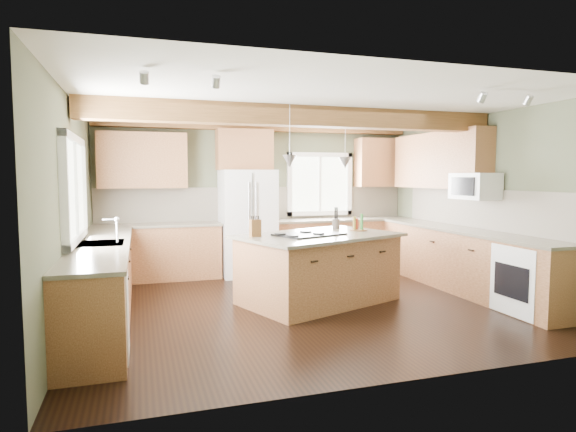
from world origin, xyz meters
name	(u,v)px	position (x,y,z in m)	size (l,w,h in m)	color
floor	(305,305)	(0.00, 0.00, 0.00)	(5.60, 5.60, 0.00)	black
ceiling	(306,105)	(0.00, 0.00, 2.60)	(5.60, 5.60, 0.00)	silver
wall_back	(259,198)	(0.00, 2.50, 1.30)	(5.60, 5.60, 0.00)	#4B513A
wall_left	(71,211)	(-2.80, 0.00, 1.30)	(5.00, 5.00, 0.00)	#4B513A
wall_right	(485,203)	(2.80, 0.00, 1.30)	(5.00, 5.00, 0.00)	#4B513A
ceiling_beam	(303,116)	(0.00, 0.10, 2.47)	(5.55, 0.26, 0.26)	#533417
soffit_trim	(260,128)	(0.00, 2.40, 2.54)	(5.55, 0.20, 0.10)	#533417
backsplash_back	(259,203)	(0.00, 2.48, 1.21)	(5.58, 0.03, 0.58)	brown
backsplash_right	(481,209)	(2.78, 0.05, 1.21)	(0.03, 3.70, 0.58)	brown
base_cab_back_left	(158,253)	(-1.79, 2.20, 0.44)	(2.02, 0.60, 0.88)	brown
counter_back_left	(157,225)	(-1.79, 2.20, 0.90)	(2.06, 0.64, 0.04)	#4F483A
base_cab_back_right	(342,244)	(1.49, 2.20, 0.44)	(2.62, 0.60, 0.88)	brown
counter_back_right	(342,220)	(1.49, 2.20, 0.90)	(2.66, 0.64, 0.04)	#4F483A
base_cab_left	(102,284)	(-2.50, 0.05, 0.44)	(0.60, 3.70, 0.88)	brown
counter_left	(101,245)	(-2.50, 0.05, 0.90)	(0.64, 3.74, 0.04)	#4F483A
base_cab_right	(463,261)	(2.50, 0.05, 0.44)	(0.60, 3.70, 0.88)	brown
counter_right	(464,230)	(2.50, 0.05, 0.90)	(0.64, 3.74, 0.04)	#4F483A
upper_cab_back_left	(143,160)	(-1.99, 2.33, 1.95)	(1.40, 0.35, 0.90)	brown
upper_cab_over_fridge	(244,150)	(-0.30, 2.33, 2.15)	(0.96, 0.35, 0.70)	brown
upper_cab_right	(439,161)	(2.62, 0.90, 1.95)	(0.35, 2.20, 0.90)	brown
upper_cab_back_corner	(379,163)	(2.30, 2.33, 1.95)	(0.90, 0.35, 0.90)	brown
window_left	(73,189)	(-2.78, 0.05, 1.55)	(0.04, 1.60, 1.05)	white
window_back	(319,184)	(1.15, 2.48, 1.55)	(1.10, 0.04, 1.00)	white
sink	(101,244)	(-2.50, 0.05, 0.91)	(0.50, 0.65, 0.03)	#262628
faucet	(117,231)	(-2.32, 0.05, 1.05)	(0.02, 0.02, 0.28)	#B2B2B7
dishwasher	(94,315)	(-2.49, -1.25, 0.43)	(0.60, 0.60, 0.84)	white
oven	(531,280)	(2.49, -1.25, 0.43)	(0.60, 0.72, 0.84)	white
microwave	(475,186)	(2.58, -0.05, 1.55)	(0.40, 0.70, 0.38)	white
pendant_left	(290,161)	(-0.24, -0.07, 1.88)	(0.18, 0.18, 0.16)	#B2B2B7
pendant_right	(345,163)	(0.68, 0.27, 1.88)	(0.18, 0.18, 0.16)	#B2B2B7
refrigerator	(248,223)	(-0.30, 2.12, 0.90)	(0.90, 0.74, 1.80)	white
island	(318,269)	(0.22, 0.10, 0.44)	(1.95, 1.19, 0.88)	brown
island_top	(318,236)	(0.22, 0.10, 0.90)	(2.09, 1.33, 0.04)	#4F483A
cooktop	(309,234)	(0.07, 0.04, 0.93)	(0.85, 0.56, 0.02)	black
knife_block	(255,228)	(-0.65, 0.09, 1.03)	(0.13, 0.10, 0.22)	#582D1A
utensil_crock	(336,224)	(0.70, 0.63, 0.99)	(0.11, 0.11, 0.15)	#3F3833
bottle_tray	(358,223)	(0.92, 0.34, 1.03)	(0.25, 0.25, 0.23)	brown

